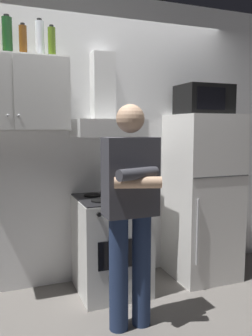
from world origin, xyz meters
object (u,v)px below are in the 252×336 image
bottle_olive_oil (52,43)px  person_standing (131,209)px  bottle_wine_green (7,36)px  refrigerator (202,197)px  bottle_beer_brown (23,41)px  microwave (204,100)px  stove_oven (111,244)px  bottle_vodka_clear (40,39)px  upper_cabinet (11,94)px  range_hood (106,114)px  cooking_pot (129,191)px

bottle_olive_oil → person_standing: bearing=-60.2°
bottle_olive_oil → bottle_wine_green: bearing=174.4°
refrigerator → bottle_wine_green: 2.26m
bottle_beer_brown → bottle_wine_green: bearing=164.0°
microwave → bottle_olive_oil: bearing=175.8°
stove_oven → microwave: 1.62m
stove_oven → bottle_olive_oil: (-0.47, 0.12, 1.74)m
person_standing → bottle_vodka_clear: (-0.51, 0.76, 1.30)m
bottle_wine_green → bottle_vodka_clear: bearing=0.5°
upper_cabinet → bottle_beer_brown: 0.43m
refrigerator → upper_cabinet: bearing=175.9°
stove_oven → bottle_vodka_clear: (-0.56, 0.16, 1.77)m
range_hood → cooking_pot: range_hood is taller
range_hood → person_standing: 1.01m
upper_cabinet → microwave: upper_cabinet is taller
bottle_wine_green → upper_cabinet: bearing=-66.7°
range_hood → cooking_pot: 0.72m
range_hood → bottle_beer_brown: (-0.70, -0.00, 0.57)m
bottle_wine_green → cooking_pot: bearing=-16.3°
person_standing → cooking_pot: person_standing is taller
stove_oven → upper_cabinet: bearing=171.1°
upper_cabinet → microwave: 1.75m
stove_oven → bottle_olive_oil: 1.81m
upper_cabinet → bottle_vodka_clear: 0.51m
refrigerator → person_standing: bearing=-148.8°
bottle_olive_oil → bottle_beer_brown: bearing=179.9°
refrigerator → person_standing: person_standing is taller
range_hood → bottle_olive_oil: 0.74m
refrigerator → range_hood: bearing=172.5°
stove_oven → bottle_wine_green: 1.95m
person_standing → refrigerator: bearing=31.2°
person_standing → bottle_olive_oil: (-0.42, 0.73, 1.28)m
bottle_vodka_clear → bottle_wine_green: 0.25m
stove_oven → cooking_pot: 0.53m
upper_cabinet → microwave: size_ratio=1.88×
bottle_olive_oil → bottle_wine_green: (-0.35, 0.03, 0.03)m
range_hood → refrigerator: (0.95, -0.13, -0.80)m
bottle_wine_green → range_hood: bearing=-2.1°
bottle_olive_oil → upper_cabinet: bearing=179.5°
bottle_vodka_clear → bottle_wine_green: bearing=-179.5°
bottle_beer_brown → person_standing: bearing=-48.4°
bottle_beer_brown → bottle_vodka_clear: size_ratio=0.81×
microwave → refrigerator: bearing=-89.1°
range_hood → cooking_pot: (0.13, -0.25, -0.66)m
person_standing → bottle_vodka_clear: bottle_vodka_clear is taller
refrigerator → cooking_pot: (-0.82, -0.12, 0.13)m
stove_oven → person_standing: size_ratio=0.53×
cooking_pot → stove_oven: bearing=137.5°
stove_oven → person_standing: bearing=-94.7°
upper_cabinet → stove_oven: size_ratio=1.03×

